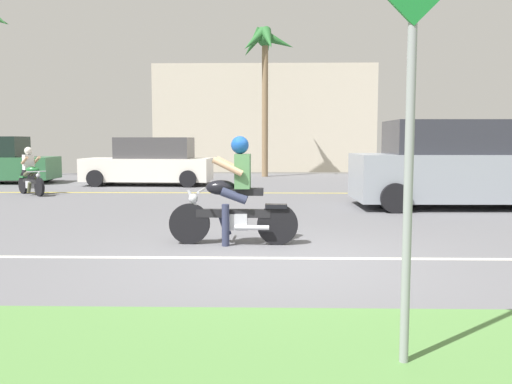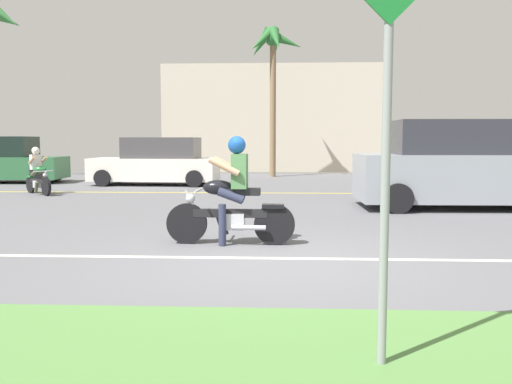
# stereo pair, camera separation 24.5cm
# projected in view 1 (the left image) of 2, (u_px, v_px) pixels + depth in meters

# --- Properties ---
(ground) EXTENTS (56.00, 30.00, 0.04)m
(ground) POSITION_uv_depth(u_px,v_px,m) (273.00, 225.00, 10.00)
(ground) COLOR slate
(lane_line_near) EXTENTS (50.40, 0.12, 0.01)m
(lane_line_near) POSITION_uv_depth(u_px,v_px,m) (275.00, 258.00, 7.10)
(lane_line_near) COLOR silver
(lane_line_near) RESTS_ON ground
(lane_line_far) EXTENTS (50.40, 0.12, 0.01)m
(lane_line_far) POSITION_uv_depth(u_px,v_px,m) (272.00, 193.00, 15.79)
(lane_line_far) COLOR yellow
(lane_line_far) RESTS_ON ground
(motorcyclist) EXTENTS (1.92, 0.63, 1.61)m
(motorcyclist) POSITION_uv_depth(u_px,v_px,m) (234.00, 199.00, 7.99)
(motorcyclist) COLOR black
(motorcyclist) RESTS_ON ground
(suv_nearby) EXTENTS (5.07, 2.25, 1.99)m
(suv_nearby) POSITION_uv_depth(u_px,v_px,m) (463.00, 165.00, 12.38)
(suv_nearby) COLOR #8C939E
(suv_nearby) RESTS_ON ground
(parked_car_1) EXTENTS (4.37, 1.94, 1.63)m
(parked_car_1) POSITION_uv_depth(u_px,v_px,m) (150.00, 163.00, 18.50)
(parked_car_1) COLOR white
(parked_car_1) RESTS_ON ground
(palm_tree_0) EXTENTS (2.39, 2.51, 6.22)m
(palm_tree_0) POSITION_uv_depth(u_px,v_px,m) (265.00, 54.00, 22.35)
(palm_tree_0) COLOR #846B4C
(palm_tree_0) RESTS_ON ground
(motorcyclist_distant) EXTENTS (1.22, 1.17, 1.35)m
(motorcyclist_distant) POSITION_uv_depth(u_px,v_px,m) (31.00, 175.00, 15.21)
(motorcyclist_distant) COLOR black
(motorcyclist_distant) RESTS_ON ground
(street_sign) EXTENTS (0.62, 0.06, 2.89)m
(street_sign) POSITION_uv_depth(u_px,v_px,m) (411.00, 110.00, 3.48)
(street_sign) COLOR gray
(street_sign) RESTS_ON ground
(building_far) EXTENTS (10.72, 4.00, 5.16)m
(building_far) POSITION_uv_depth(u_px,v_px,m) (265.00, 120.00, 27.67)
(building_far) COLOR beige
(building_far) RESTS_ON ground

